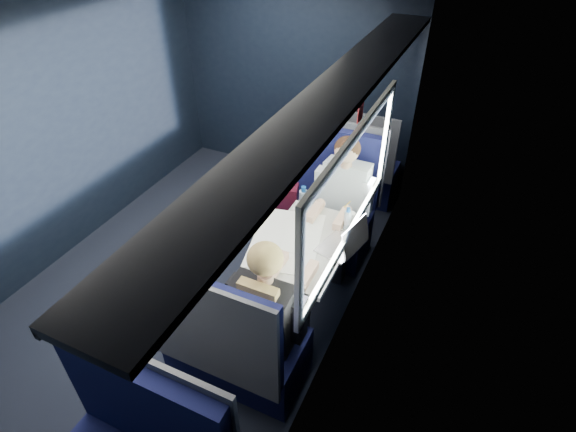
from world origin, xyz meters
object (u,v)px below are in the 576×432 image
at_px(seat_bay_near, 319,209).
at_px(seat_row_front, 351,167).
at_px(bottle_small, 348,219).
at_px(woman, 271,308).
at_px(cup, 351,217).
at_px(seat_bay_far, 229,343).
at_px(laptop, 347,242).
at_px(man, 341,200).
at_px(table, 303,249).

distance_m(seat_bay_near, seat_row_front, 0.93).
bearing_deg(seat_bay_near, bottle_small, -51.29).
xyz_separation_m(woman, cup, (0.19, 1.12, 0.05)).
relative_size(seat_bay_far, woman, 0.95).
height_order(seat_bay_near, woman, woman).
height_order(seat_bay_far, bottle_small, seat_bay_far).
bearing_deg(laptop, seat_bay_near, 123.15).
bearing_deg(laptop, cup, 102.42).
relative_size(seat_bay_far, seat_row_front, 1.09).
xyz_separation_m(seat_row_front, man, (0.25, -1.10, 0.31)).
xyz_separation_m(seat_bay_far, cup, (0.44, 1.28, 0.37)).
bearing_deg(seat_row_front, laptop, -73.48).
relative_size(table, laptop, 2.59).
relative_size(bottle_small, cup, 2.37).
bearing_deg(laptop, table, -169.52).
distance_m(table, seat_bay_near, 0.92).
relative_size(seat_bay_far, cup, 15.30).
bearing_deg(bottle_small, seat_bay_near, 128.71).
relative_size(seat_bay_near, laptop, 3.26).
xyz_separation_m(woman, laptop, (0.26, 0.77, 0.08)).
relative_size(seat_bay_near, woman, 0.95).
distance_m(woman, cup, 1.13).
xyz_separation_m(seat_bay_near, man, (0.26, -0.17, 0.30)).
relative_size(table, cup, 12.14).
xyz_separation_m(bottle_small, cup, (0.00, 0.10, -0.04)).
relative_size(seat_bay_near, man, 0.95).
height_order(man, cup, man).
distance_m(man, woman, 1.41).
xyz_separation_m(seat_bay_far, seat_row_front, (0.00, 2.67, -0.00)).
height_order(woman, laptop, woman).
bearing_deg(bottle_small, cup, 87.06).
distance_m(seat_bay_far, man, 1.62).
height_order(laptop, bottle_small, laptop).
bearing_deg(cup, man, 123.03).
distance_m(seat_row_front, woman, 2.54).
distance_m(man, laptop, 0.70).
bearing_deg(seat_row_front, cup, -72.47).
distance_m(seat_bay_near, bottle_small, 0.82).
bearing_deg(laptop, woman, -109.00).
bearing_deg(laptop, seat_row_front, 106.52).
relative_size(man, bottle_small, 6.78).
bearing_deg(man, woman, -90.00).
height_order(seat_bay_far, seat_row_front, seat_bay_far).
xyz_separation_m(seat_bay_far, laptop, (0.51, 0.94, 0.40)).
xyz_separation_m(table, woman, (0.07, -0.71, 0.06)).
height_order(bottle_small, cup, bottle_small).
xyz_separation_m(seat_row_front, woman, (0.25, -2.50, 0.32)).
bearing_deg(table, laptop, 10.48).
bearing_deg(table, seat_bay_far, -101.78).
distance_m(woman, laptop, 0.82).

